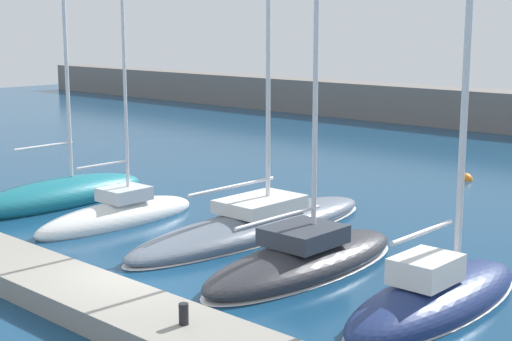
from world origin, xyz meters
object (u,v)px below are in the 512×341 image
(dock_bollard, at_px, (184,314))
(sailboat_slate_third, at_px, (255,221))
(sailboat_navy_fifth, at_px, (436,296))
(mooring_buoy_orange, at_px, (465,180))
(sailboat_teal_nearest, at_px, (61,193))
(sailboat_white_second, at_px, (118,215))
(sailboat_charcoal_fourth, at_px, (304,258))

(dock_bollard, bearing_deg, sailboat_slate_third, 124.19)
(sailboat_navy_fifth, distance_m, dock_bollard, 6.08)
(sailboat_slate_third, bearing_deg, dock_bollard, -146.25)
(mooring_buoy_orange, xyz_separation_m, dock_bollard, (4.44, -19.72, 0.76))
(sailboat_slate_third, relative_size, mooring_buoy_orange, 36.40)
(sailboat_teal_nearest, relative_size, sailboat_white_second, 1.27)
(dock_bollard, bearing_deg, sailboat_navy_fifth, 65.95)
(sailboat_slate_third, distance_m, mooring_buoy_orange, 12.28)
(sailboat_slate_third, height_order, dock_bollard, sailboat_slate_third)
(sailboat_teal_nearest, bearing_deg, sailboat_slate_third, -79.79)
(sailboat_teal_nearest, bearing_deg, dock_bollard, -116.14)
(sailboat_white_second, bearing_deg, sailboat_charcoal_fourth, -89.18)
(sailboat_teal_nearest, bearing_deg, sailboat_navy_fifth, -93.19)
(sailboat_white_second, bearing_deg, sailboat_slate_third, -64.50)
(sailboat_navy_fifth, bearing_deg, sailboat_teal_nearest, 88.84)
(mooring_buoy_orange, bearing_deg, dock_bollard, -77.30)
(sailboat_navy_fifth, bearing_deg, sailboat_white_second, 90.01)
(sailboat_charcoal_fourth, bearing_deg, sailboat_teal_nearest, 89.51)
(sailboat_teal_nearest, xyz_separation_m, mooring_buoy_orange, (8.64, 14.15, -0.38))
(sailboat_charcoal_fourth, height_order, mooring_buoy_orange, sailboat_charcoal_fourth)
(sailboat_teal_nearest, distance_m, sailboat_slate_third, 8.24)
(sailboat_teal_nearest, relative_size, mooring_buoy_orange, 23.22)
(sailboat_charcoal_fourth, height_order, sailboat_navy_fifth, sailboat_charcoal_fourth)
(sailboat_charcoal_fourth, relative_size, mooring_buoy_orange, 23.85)
(sailboat_white_second, relative_size, dock_bollard, 25.13)
(sailboat_charcoal_fourth, bearing_deg, dock_bollard, -165.35)
(sailboat_white_second, xyz_separation_m, sailboat_slate_third, (4.23, 2.14, 0.14))
(sailboat_teal_nearest, height_order, sailboat_navy_fifth, sailboat_teal_nearest)
(sailboat_charcoal_fourth, xyz_separation_m, dock_bollard, (1.55, -5.61, 0.41))
(sailboat_white_second, xyz_separation_m, mooring_buoy_orange, (4.85, 14.40, -0.24))
(sailboat_slate_third, bearing_deg, sailboat_teal_nearest, 102.88)
(sailboat_slate_third, xyz_separation_m, mooring_buoy_orange, (0.62, 12.26, -0.38))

